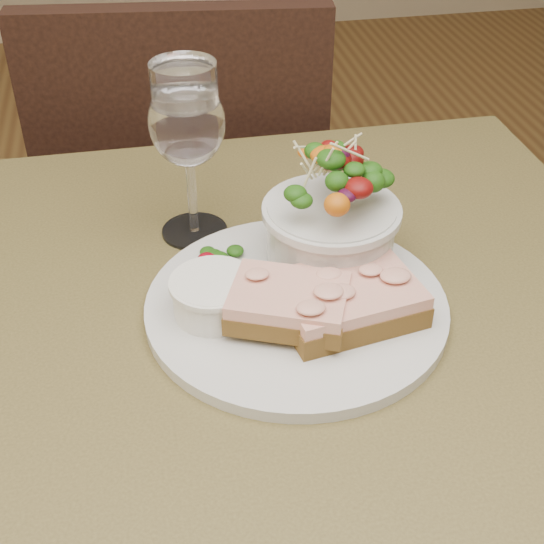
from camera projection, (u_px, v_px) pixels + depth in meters
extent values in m
cube|color=#443C1D|center=(265.00, 360.00, 0.68)|extent=(0.80, 0.80, 0.04)
cylinder|color=black|center=(433.00, 359.00, 1.23)|extent=(0.05, 0.05, 0.71)
cube|color=black|center=(193.00, 223.00, 1.38)|extent=(0.47, 0.47, 0.04)
cube|color=black|center=(182.00, 164.00, 1.09)|extent=(0.42, 0.09, 0.45)
cube|color=black|center=(200.00, 318.00, 1.51)|extent=(0.40, 0.40, 0.45)
cylinder|color=silver|center=(296.00, 306.00, 0.70)|extent=(0.28, 0.28, 0.01)
cube|color=#442C12|center=(347.00, 304.00, 0.68)|extent=(0.14, 0.11, 0.02)
cube|color=#FAEDBE|center=(348.00, 289.00, 0.67)|extent=(0.13, 0.11, 0.01)
cube|color=#442C12|center=(289.00, 308.00, 0.67)|extent=(0.12, 0.11, 0.02)
cube|color=#FAEDBE|center=(289.00, 295.00, 0.66)|extent=(0.12, 0.11, 0.01)
cylinder|color=white|center=(214.00, 296.00, 0.68)|extent=(0.07, 0.07, 0.04)
cylinder|color=brown|center=(213.00, 283.00, 0.67)|extent=(0.06, 0.06, 0.01)
cylinder|color=silver|center=(330.00, 233.00, 0.74)|extent=(0.12, 0.12, 0.06)
ellipsoid|color=#14380A|center=(333.00, 183.00, 0.70)|extent=(0.11, 0.11, 0.06)
ellipsoid|color=#14380A|center=(221.00, 260.00, 0.74)|extent=(0.04, 0.04, 0.01)
sphere|color=maroon|center=(207.00, 263.00, 0.73)|extent=(0.02, 0.02, 0.02)
cylinder|color=white|center=(195.00, 231.00, 0.81)|extent=(0.07, 0.07, 0.00)
cylinder|color=white|center=(192.00, 193.00, 0.78)|extent=(0.01, 0.01, 0.09)
ellipsoid|color=white|center=(187.00, 122.00, 0.74)|extent=(0.08, 0.08, 0.09)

